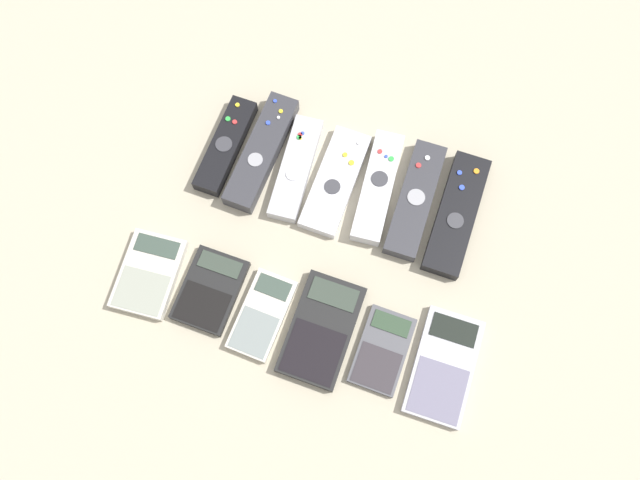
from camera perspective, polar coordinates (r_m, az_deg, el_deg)
The scene contains 14 objects.
ground_plane at distance 0.95m, azimuth -0.40°, elevation -1.43°, with size 3.00×3.00×0.00m, color #B2A88E.
remote_0 at distance 1.02m, azimuth -8.61°, elevation 8.55°, with size 0.05×0.17×0.02m.
remote_1 at distance 1.01m, azimuth -5.36°, elevation 8.05°, with size 0.06×0.20×0.03m.
remote_2 at distance 0.99m, azimuth -2.22°, elevation 6.59°, with size 0.06×0.18×0.02m.
remote_3 at distance 0.99m, azimuth 1.42°, elevation 5.41°, with size 0.07×0.18×0.02m.
remote_4 at distance 0.98m, azimuth 5.29°, elevation 4.85°, with size 0.06×0.19×0.03m.
remote_5 at distance 0.98m, azimuth 8.70°, elevation 3.69°, with size 0.05×0.19×0.02m.
remote_6 at distance 0.98m, azimuth 12.37°, elevation 2.32°, with size 0.06×0.20×0.02m.
calculator_0 at distance 0.97m, azimuth -15.37°, elevation -3.01°, with size 0.09×0.13×0.02m.
calculator_1 at distance 0.94m, azimuth -10.00°, elevation -4.53°, with size 0.09×0.12×0.02m.
calculator_2 at distance 0.93m, azimuth -5.30°, elevation -6.81°, with size 0.07×0.13×0.02m.
calculator_3 at distance 0.92m, azimuth 0.15°, elevation -8.18°, with size 0.09×0.16×0.02m.
calculator_4 at distance 0.92m, azimuth 5.72°, elevation -9.98°, with size 0.07×0.12×0.01m.
calculator_5 at distance 0.93m, azimuth 11.25°, elevation -11.24°, with size 0.08×0.16×0.02m.
Camera 1 is at (0.09, -0.26, 0.91)m, focal length 35.00 mm.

